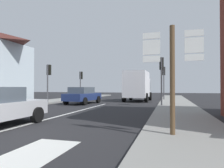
{
  "coord_description": "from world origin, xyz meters",
  "views": [
    {
      "loc": [
        5.33,
        -4.95,
        1.46
      ],
      "look_at": [
        1.18,
        10.05,
        1.7
      ],
      "focal_mm": 32.96,
      "sensor_mm": 36.0,
      "label": 1
    }
  ],
  "objects": [
    {
      "name": "traffic_light_far_left",
      "position": [
        -4.82,
        17.77,
        2.47
      ],
      "size": [
        0.3,
        0.49,
        3.33
      ],
      "color": "#47474C",
      "rests_on": "ground"
    },
    {
      "name": "traffic_light_near_right",
      "position": [
        4.82,
        10.67,
        2.71
      ],
      "size": [
        0.3,
        0.49,
        3.66
      ],
      "color": "#47474C",
      "rests_on": "ground"
    },
    {
      "name": "sidewalk_left",
      "position": [
        -5.9,
        8.0,
        0.07
      ],
      "size": [
        2.75,
        44.0,
        0.14
      ],
      "primitive_type": "cube",
      "color": "gray",
      "rests_on": "ground"
    },
    {
      "name": "route_sign_post",
      "position": [
        5.43,
        1.06,
        1.91
      ],
      "size": [
        1.66,
        0.14,
        3.2
      ],
      "color": "brown",
      "rests_on": "ground"
    },
    {
      "name": "lane_turn_arrow",
      "position": [
        2.49,
        -1.0,
        0.01
      ],
      "size": [
        1.2,
        2.2,
        0.01
      ],
      "primitive_type": "cube",
      "color": "silver",
      "rests_on": "ground"
    },
    {
      "name": "sidewalk_right",
      "position": [
        5.9,
        8.0,
        0.07
      ],
      "size": [
        2.75,
        44.0,
        0.14
      ],
      "primitive_type": "cube",
      "color": "gray",
      "rests_on": "ground"
    },
    {
      "name": "ground_plane",
      "position": [
        0.0,
        10.0,
        0.0
      ],
      "size": [
        80.0,
        80.0,
        0.0
      ],
      "primitive_type": "plane",
      "color": "#232326"
    },
    {
      "name": "traffic_light_near_left",
      "position": [
        -4.82,
        10.89,
        2.54
      ],
      "size": [
        0.3,
        0.49,
        3.43
      ],
      "color": "#47474C",
      "rests_on": "ground"
    },
    {
      "name": "sedan_far",
      "position": [
        -2.01,
        11.85,
        0.76
      ],
      "size": [
        2.23,
        4.32,
        1.47
      ],
      "color": "navy",
      "rests_on": "ground"
    },
    {
      "name": "delivery_truck",
      "position": [
        2.18,
        16.43,
        1.65
      ],
      "size": [
        2.56,
        5.04,
        3.05
      ],
      "color": "silver",
      "rests_on": "ground"
    },
    {
      "name": "lane_centre_stripe",
      "position": [
        0.0,
        6.0,
        0.01
      ],
      "size": [
        0.16,
        12.0,
        0.01
      ],
      "primitive_type": "cube",
      "color": "silver",
      "rests_on": "ground"
    },
    {
      "name": "traffic_light_far_right",
      "position": [
        4.82,
        18.03,
        2.72
      ],
      "size": [
        0.3,
        0.49,
        3.67
      ],
      "color": "#47474C",
      "rests_on": "ground"
    }
  ]
}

